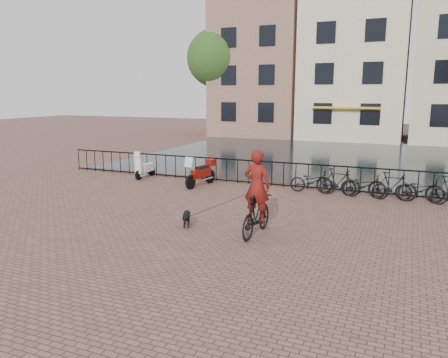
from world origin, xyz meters
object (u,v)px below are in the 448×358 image
at_px(dog, 187,218).
at_px(scooter, 145,164).
at_px(cyclist, 257,198).
at_px(motorcycle, 201,170).

xyz_separation_m(dog, scooter, (-5.15, 5.78, 0.39)).
bearing_deg(scooter, cyclist, -38.70).
bearing_deg(cyclist, motorcycle, -48.04).
height_order(dog, motorcycle, motorcycle).
bearing_deg(scooter, motorcycle, -11.98).
bearing_deg(motorcycle, cyclist, -42.17).
distance_m(dog, scooter, 7.75).
bearing_deg(dog, motorcycle, 86.97).
bearing_deg(cyclist, scooter, -35.60).
relative_size(cyclist, scooter, 1.95).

